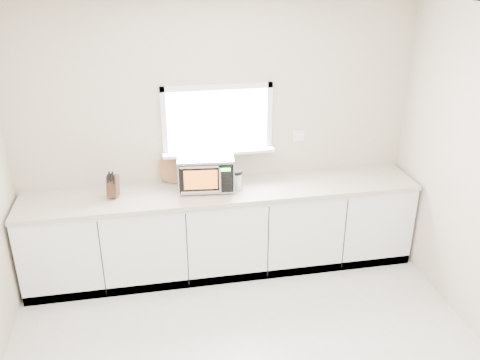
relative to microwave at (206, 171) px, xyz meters
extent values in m
cube|color=#BDAA96|center=(0.16, 0.23, 0.25)|extent=(4.00, 0.02, 2.70)
cube|color=white|center=(0.16, 0.22, 0.45)|extent=(1.00, 0.02, 0.60)
cube|color=white|center=(0.16, 0.15, 0.13)|extent=(1.12, 0.16, 0.03)
cube|color=white|center=(0.16, 0.20, 0.77)|extent=(1.10, 0.04, 0.05)
cube|color=white|center=(0.16, 0.20, 0.12)|extent=(1.10, 0.04, 0.05)
cube|color=white|center=(-0.37, 0.20, 0.45)|extent=(0.05, 0.04, 0.70)
cube|color=white|center=(0.68, 0.20, 0.45)|extent=(0.05, 0.04, 0.70)
cube|color=white|center=(1.01, 0.22, 0.22)|extent=(0.12, 0.01, 0.12)
cube|color=white|center=(0.16, -0.07, -0.66)|extent=(3.92, 0.60, 0.88)
cube|color=#BFB69D|center=(0.16, -0.08, -0.20)|extent=(3.92, 0.64, 0.04)
cylinder|color=black|center=(-0.24, -0.13, -0.17)|extent=(0.03, 0.03, 0.02)
cylinder|color=black|center=(-0.21, 0.19, -0.17)|extent=(0.03, 0.03, 0.02)
cylinder|color=black|center=(0.21, -0.18, -0.17)|extent=(0.03, 0.03, 0.02)
cylinder|color=black|center=(0.24, 0.14, -0.17)|extent=(0.03, 0.03, 0.02)
cube|color=#B1B4B9|center=(0.00, 0.01, 0.00)|extent=(0.57, 0.46, 0.32)
cube|color=black|center=(-0.02, -0.20, 0.00)|extent=(0.51, 0.06, 0.28)
cube|color=orange|center=(-0.07, -0.20, 0.00)|extent=(0.32, 0.04, 0.19)
cylinder|color=silver|center=(0.11, -0.24, 0.00)|extent=(0.02, 0.02, 0.25)
cube|color=black|center=(0.16, -0.22, 0.00)|extent=(0.13, 0.02, 0.28)
cube|color=#19FF33|center=(0.16, -0.23, 0.09)|extent=(0.09, 0.01, 0.03)
cube|color=silver|center=(0.00, 0.01, 0.16)|extent=(0.57, 0.46, 0.01)
cube|color=#432418|center=(-0.89, -0.05, -0.06)|extent=(0.12, 0.21, 0.23)
cube|color=black|center=(-0.93, -0.09, 0.03)|extent=(0.02, 0.04, 0.08)
cube|color=black|center=(-0.90, -0.09, 0.04)|extent=(0.02, 0.04, 0.08)
cube|color=black|center=(-0.87, -0.10, 0.02)|extent=(0.02, 0.04, 0.08)
cube|color=black|center=(-0.92, -0.09, 0.06)|extent=(0.02, 0.04, 0.08)
cube|color=black|center=(-0.88, -0.10, 0.06)|extent=(0.02, 0.04, 0.08)
cylinder|color=#A66240|center=(-0.29, 0.17, -0.02)|extent=(0.33, 0.08, 0.33)
cylinder|color=#B1B4B9|center=(0.29, -0.09, -0.10)|extent=(0.12, 0.12, 0.16)
cylinder|color=black|center=(0.29, -0.09, 0.00)|extent=(0.12, 0.12, 0.04)
camera|label=1|loc=(-0.53, -4.56, 1.95)|focal=38.00mm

